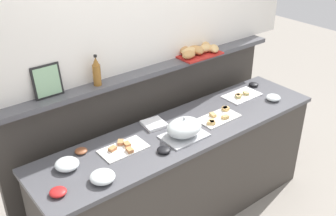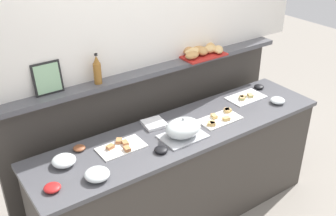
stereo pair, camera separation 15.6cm
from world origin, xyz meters
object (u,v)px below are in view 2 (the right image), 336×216
at_px(napkin_stack, 154,124).
at_px(framed_picture, 48,78).
at_px(condiment_bowl_dark, 52,188).
at_px(condiment_bowl_teal, 161,150).
at_px(bread_basket, 202,51).
at_px(condiment_bowl_cream, 79,148).
at_px(sandwich_platter_front, 121,147).
at_px(sandwich_platter_side, 246,97).
at_px(condiment_bowl_red, 259,87).
at_px(sandwich_platter_rear, 220,118).
at_px(serving_cloche, 183,129).
at_px(glass_bowl_small, 97,175).
at_px(glass_bowl_medium, 278,101).
at_px(vinegar_bottle_amber, 97,70).
at_px(glass_bowl_large, 64,161).

distance_m(napkin_stack, framed_picture, 0.89).
bearing_deg(condiment_bowl_dark, condiment_bowl_teal, -3.01).
relative_size(condiment_bowl_dark, bread_basket, 0.25).
distance_m(condiment_bowl_cream, framed_picture, 0.54).
bearing_deg(sandwich_platter_front, framed_picture, 129.77).
height_order(sandwich_platter_side, condiment_bowl_red, sandwich_platter_side).
bearing_deg(condiment_bowl_teal, sandwich_platter_front, 135.56).
bearing_deg(sandwich_platter_side, sandwich_platter_rear, -160.70).
height_order(condiment_bowl_dark, napkin_stack, condiment_bowl_dark).
distance_m(bread_basket, framed_picture, 1.36).
bearing_deg(condiment_bowl_dark, serving_cloche, 1.41).
relative_size(glass_bowl_small, napkin_stack, 0.97).
bearing_deg(glass_bowl_medium, serving_cloche, 178.21).
bearing_deg(serving_cloche, vinegar_bottle_amber, 131.03).
bearing_deg(napkin_stack, bread_basket, 19.16).
distance_m(glass_bowl_large, vinegar_bottle_amber, 0.70).
bearing_deg(glass_bowl_small, condiment_bowl_red, 10.79).
relative_size(sandwich_platter_front, condiment_bowl_cream, 3.86).
height_order(sandwich_platter_side, serving_cloche, serving_cloche).
relative_size(sandwich_platter_front, vinegar_bottle_amber, 1.46).
distance_m(sandwich_platter_front, condiment_bowl_red, 1.56).
xyz_separation_m(glass_bowl_small, condiment_bowl_red, (1.85, 0.35, -0.01)).
bearing_deg(glass_bowl_small, napkin_stack, 27.84).
xyz_separation_m(sandwich_platter_front, serving_cloche, (0.46, -0.14, 0.06)).
xyz_separation_m(glass_bowl_large, bread_basket, (1.44, 0.32, 0.39)).
bearing_deg(glass_bowl_large, condiment_bowl_red, 2.57).
xyz_separation_m(sandwich_platter_side, framed_picture, (-1.64, 0.34, 0.48)).
relative_size(condiment_bowl_cream, condiment_bowl_red, 0.97).
height_order(sandwich_platter_rear, glass_bowl_small, glass_bowl_small).
relative_size(sandwich_platter_rear, sandwich_platter_side, 1.02).
bearing_deg(napkin_stack, framed_picture, 159.40).
xyz_separation_m(condiment_bowl_cream, condiment_bowl_red, (1.82, -0.02, 0.00)).
height_order(sandwich_platter_front, glass_bowl_medium, glass_bowl_medium).
bearing_deg(sandwich_platter_front, condiment_bowl_teal, -44.44).
relative_size(sandwich_platter_rear, condiment_bowl_cream, 3.94).
height_order(glass_bowl_large, condiment_bowl_dark, glass_bowl_large).
relative_size(sandwich_platter_side, serving_cloche, 1.01).
height_order(glass_bowl_large, vinegar_bottle_amber, vinegar_bottle_amber).
distance_m(glass_bowl_large, condiment_bowl_cream, 0.19).
bearing_deg(sandwich_platter_front, condiment_bowl_dark, -164.03).
bearing_deg(glass_bowl_medium, sandwich_platter_side, 125.70).
height_order(condiment_bowl_cream, vinegar_bottle_amber, vinegar_bottle_amber).
relative_size(glass_bowl_large, condiment_bowl_dark, 1.53).
distance_m(serving_cloche, napkin_stack, 0.29).
xyz_separation_m(serving_cloche, condiment_bowl_red, (1.10, 0.27, -0.06)).
distance_m(glass_bowl_large, condiment_bowl_dark, 0.26).
height_order(condiment_bowl_dark, bread_basket, bread_basket).
relative_size(napkin_stack, bread_basket, 0.39).
height_order(glass_bowl_medium, condiment_bowl_red, glass_bowl_medium).
bearing_deg(sandwich_platter_side, glass_bowl_medium, -54.30).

